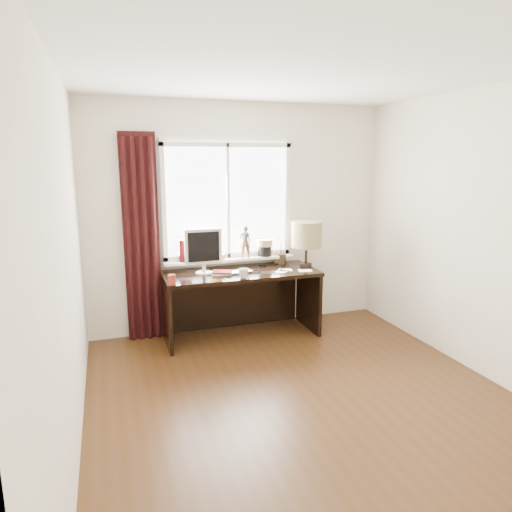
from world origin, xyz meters
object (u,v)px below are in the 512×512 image
object	(u,v)px
desk	(239,290)
monitor	(203,248)
red_cup	(172,280)
laptop	(238,272)
table_lamp	(306,235)
mug	(243,273)

from	to	relation	value
desk	monitor	bearing A→B (deg)	-172.83
red_cup	monitor	world-z (taller)	monitor
laptop	monitor	distance (m)	0.46
monitor	table_lamp	xyz separation A→B (m)	(1.21, -0.01, 0.09)
laptop	red_cup	size ratio (longest dim) A/B	2.99
red_cup	table_lamp	world-z (taller)	table_lamp
desk	red_cup	bearing A→B (deg)	-153.94
table_lamp	red_cup	bearing A→B (deg)	-168.32
mug	red_cup	size ratio (longest dim) A/B	1.02
red_cup	desk	distance (m)	0.94
red_cup	table_lamp	distance (m)	1.66
mug	red_cup	distance (m)	0.75
mug	monitor	distance (m)	0.52
red_cup	table_lamp	size ratio (longest dim) A/B	0.19
laptop	mug	size ratio (longest dim) A/B	2.93
red_cup	table_lamp	bearing A→B (deg)	11.68
laptop	table_lamp	world-z (taller)	table_lamp
laptop	table_lamp	size ratio (longest dim) A/B	0.58
mug	monitor	xyz separation A→B (m)	(-0.36, 0.31, 0.23)
laptop	monitor	bearing A→B (deg)	156.44
desk	table_lamp	bearing A→B (deg)	-4.32
red_cup	monitor	distance (m)	0.57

